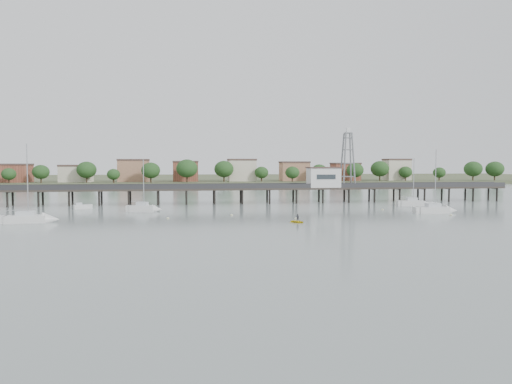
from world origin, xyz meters
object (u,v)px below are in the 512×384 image
Objects in this scene: lattice_tower at (348,160)px; sailboat_b at (147,209)px; yellow_dinghy at (298,223)px; sailboat_e at (416,203)px; white_tender at (82,207)px; pier at (228,189)px; sailboat_a at (35,219)px; sailboat_d at (439,210)px.

sailboat_b is at bearing -160.56° from lattice_tower.
lattice_tower is 48.71m from yellow_dinghy.
lattice_tower is at bearing 144.47° from sailboat_e.
sailboat_e is 2.82× the size of white_tender.
sailboat_e reaches higher than yellow_dinghy.
sailboat_b is at bearing -136.76° from pier.
sailboat_e is 4.29× the size of yellow_dinghy.
sailboat_e is 46.02m from yellow_dinghy.
yellow_dinghy is at bearing -60.12° from white_tender.
yellow_dinghy is at bearing -132.37° from sailboat_e.
sailboat_a is (-81.29, -22.06, -0.01)m from sailboat_e.
sailboat_a is (-68.33, -34.83, -10.46)m from lattice_tower.
yellow_dinghy is (8.48, -41.46, -3.79)m from pier.
sailboat_a is at bearing -123.23° from sailboat_b.
sailboat_d reaches higher than pier.
pier reaches higher than white_tender.
pier is 50.79m from sailboat_a.
sailboat_b is 4.11× the size of yellow_dinghy.
sailboat_b is at bearing -166.42° from sailboat_e.
lattice_tower is at bearing 32.64° from sailboat_b.
sailboat_e is at bearing -25.39° from white_tender.
sailboat_d is at bearing -35.69° from pier.
sailboat_e is at bearing 6.04° from yellow_dinghy.
sailboat_b is at bearing 106.64° from yellow_dinghy.
pier is 9.68× the size of lattice_tower.
white_tender is at bearing 109.86° from yellow_dinghy.
yellow_dinghy is at bearing -158.07° from sailboat_d.
lattice_tower is 1.07× the size of sailboat_a.
sailboat_e reaches higher than pier.
sailboat_b is at bearing -53.42° from white_tender.
lattice_tower reaches higher than sailboat_b.
yellow_dinghy is (45.32, -6.63, -0.64)m from sailboat_a.
pier is at bearing 146.39° from sailboat_d.
pier is 42.49m from yellow_dinghy.
sailboat_d is (60.17, -11.84, -0.01)m from sailboat_b.
sailboat_d reaches higher than yellow_dinghy.
sailboat_d is at bearing -91.70° from sailboat_e.
pier is 12.89× the size of sailboat_b.
sailboat_e is (44.46, -12.77, -3.15)m from pier.
sailboat_e is (12.96, -12.77, -10.45)m from lattice_tower.
sailboat_a is (-17.92, -17.04, -0.01)m from sailboat_b.
sailboat_e is 0.84× the size of sailboat_a.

